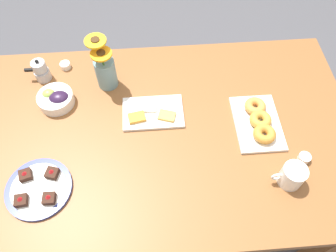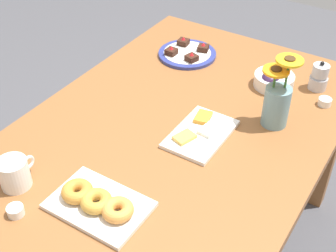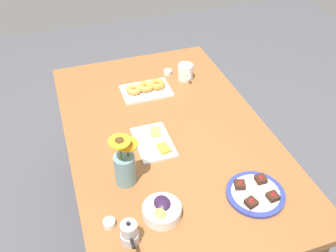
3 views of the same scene
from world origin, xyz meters
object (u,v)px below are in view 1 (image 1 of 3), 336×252
dining_table (168,141)px  jam_cup_berry (65,65)px  grape_bowl (56,99)px  cheese_platter (152,113)px  dessert_plate (39,188)px  jam_cup_honey (304,158)px  moka_pot (41,71)px  flower_vase (105,70)px  croissant_platter (259,121)px  coffee_mug (292,176)px

dining_table → jam_cup_berry: jam_cup_berry is taller
grape_bowl → jam_cup_berry: 0.21m
dining_table → grape_bowl: bearing=-21.3°
cheese_platter → dessert_plate: bearing=35.2°
jam_cup_berry → dining_table: bearing=139.3°
jam_cup_honey → moka_pot: (1.08, -0.51, 0.03)m
dessert_plate → moka_pot: moka_pot is taller
jam_cup_berry → flower_vase: bearing=150.1°
cheese_platter → croissant_platter: 0.45m
flower_vase → moka_pot: bearing=-10.9°
jam_cup_berry → dessert_plate: (0.04, 0.61, -0.00)m
croissant_platter → dessert_plate: dessert_plate is taller
croissant_platter → jam_cup_honey: size_ratio=5.83×
flower_vase → coffee_mug: bearing=142.4°
dining_table → jam_cup_berry: size_ratio=33.33×
grape_bowl → croissant_platter: (-0.86, 0.18, -0.01)m
dining_table → flower_vase: size_ratio=6.16×
jam_cup_honey → flower_vase: flower_vase is taller
coffee_mug → grape_bowl: coffee_mug is taller
jam_cup_berry → cheese_platter: bearing=142.8°
moka_pot → grape_bowl: bearing=117.4°
croissant_platter → jam_cup_berry: bearing=-24.8°
cheese_platter → flower_vase: size_ratio=1.00×
croissant_platter → moka_pot: size_ratio=2.35×
cheese_platter → jam_cup_berry: cheese_platter is taller
dining_table → flower_vase: flower_vase is taller
jam_cup_honey → dessert_plate: (1.03, 0.05, -0.00)m
coffee_mug → grape_bowl: (0.92, -0.44, -0.02)m
jam_cup_honey → jam_cup_berry: bearing=-30.0°
grape_bowl → moka_pot: 0.17m
dining_table → flower_vase: (0.25, -0.28, 0.18)m
cheese_platter → croissant_platter: bearing=168.9°
flower_vase → moka_pot: 0.31m
grape_bowl → moka_pot: (0.08, -0.15, 0.02)m
dessert_plate → flower_vase: bearing=-116.6°
jam_cup_berry → flower_vase: flower_vase is taller
grape_bowl → dessert_plate: grape_bowl is taller
grape_bowl → flower_vase: (-0.22, -0.09, 0.06)m
flower_vase → dining_table: bearing=132.5°
coffee_mug → jam_cup_berry: coffee_mug is taller
cheese_platter → flower_vase: (0.19, -0.19, 0.08)m
dining_table → cheese_platter: bearing=-56.8°
dessert_plate → flower_vase: 0.56m
coffee_mug → croissant_platter: bearing=-77.6°
grape_bowl → flower_vase: 0.25m
croissant_platter → flower_vase: (0.64, -0.27, 0.07)m
grape_bowl → croissant_platter: size_ratio=0.55×
cheese_platter → jam_cup_honey: 0.64m
flower_vase → moka_pot: (0.30, -0.06, -0.04)m
coffee_mug → flower_vase: flower_vase is taller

